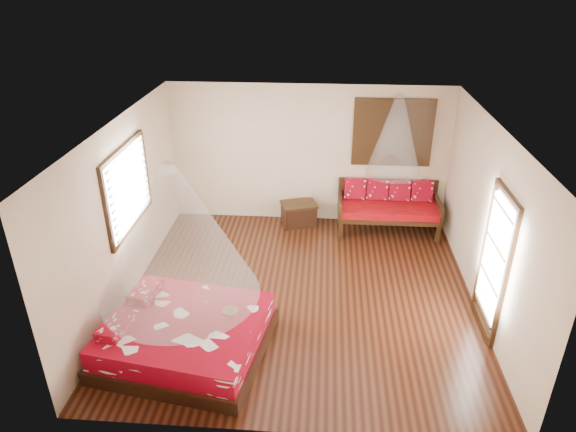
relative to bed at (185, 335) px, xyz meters
The scene contains 10 objects.
room 2.39m from the bed, 43.71° to the left, with size 5.54×5.54×2.84m.
bed is the anchor object (origin of this frame).
daybed 4.96m from the bed, 50.93° to the left, with size 1.98×0.88×0.99m.
storage_chest 4.13m from the bed, 70.96° to the left, with size 0.81×0.69×0.47m.
shutter_panel 5.46m from the bed, 53.20° to the left, with size 1.52×0.06×1.32m.
window_left 2.50m from the bed, 125.77° to the left, with size 0.10×1.74×1.34m.
glazed_door 4.40m from the bed, 11.38° to the left, with size 0.08×1.02×2.16m.
wine_tray 0.70m from the bed, 21.78° to the left, with size 0.23×0.23×0.19m.
mosquito_net_main 1.60m from the bed, ahead, with size 2.06×2.06×1.80m, color silver.
mosquito_net_daybed 5.15m from the bed, 49.89° to the left, with size 1.02×1.02×1.50m, color silver.
Camera 1 is at (0.31, -6.89, 4.87)m, focal length 32.00 mm.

